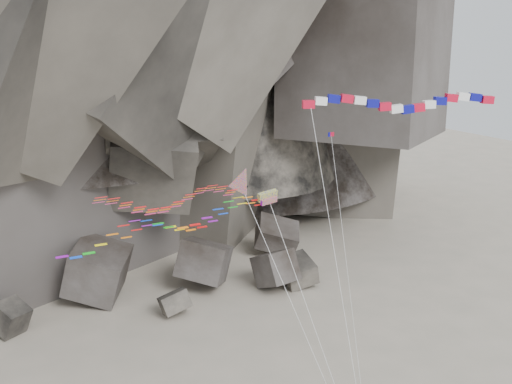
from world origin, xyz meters
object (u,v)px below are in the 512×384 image
delta_kite (165,198)px  pennant_kite (343,233)px  parafoil_kite (163,224)px  banner_kite (400,104)px

delta_kite → pennant_kite: (12.97, -1.48, -4.17)m
delta_kite → pennant_kite: bearing=-18.2°
delta_kite → parafoil_kite: size_ratio=1.10×
delta_kite → parafoil_kite: bearing=72.2°
parafoil_kite → pennant_kite: bearing=-10.7°
parafoil_kite → pennant_kite: (12.90, -2.18, -2.26)m
banner_kite → parafoil_kite: 17.82m
banner_kite → pennant_kite: size_ratio=1.13×
pennant_kite → delta_kite: bearing=-179.9°
banner_kite → parafoil_kite: (-15.81, 4.16, -7.09)m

